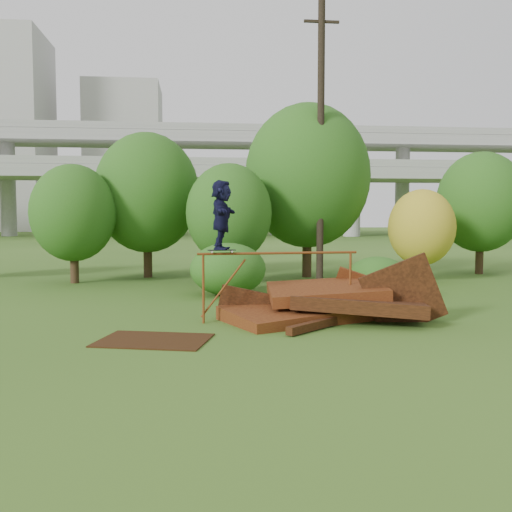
{
  "coord_description": "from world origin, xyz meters",
  "views": [
    {
      "loc": [
        -2.39,
        -12.88,
        2.65
      ],
      "look_at": [
        -0.8,
        2.0,
        1.6
      ],
      "focal_mm": 40.0,
      "sensor_mm": 36.0,
      "label": 1
    }
  ],
  "objects": [
    {
      "name": "shrub_right",
      "position": [
        3.28,
        4.36,
        0.7
      ],
      "size": [
        1.96,
        1.8,
        1.39
      ],
      "primitive_type": "ellipsoid",
      "color": "#255216",
      "rests_on": "ground"
    },
    {
      "name": "ground",
      "position": [
        0.0,
        0.0,
        0.0
      ],
      "size": [
        240.0,
        240.0,
        0.0
      ],
      "primitive_type": "plane",
      "color": "#2D5116",
      "rests_on": "ground"
    },
    {
      "name": "shrub_left",
      "position": [
        -1.31,
        6.06,
        0.88
      ],
      "size": [
        2.55,
        2.35,
        1.76
      ],
      "primitive_type": "ellipsoid",
      "color": "#255216",
      "rests_on": "ground"
    },
    {
      "name": "tree_5",
      "position": [
        10.59,
        11.97,
        3.29
      ],
      "size": [
        3.97,
        3.97,
        5.58
      ],
      "color": "black",
      "rests_on": "ground"
    },
    {
      "name": "tree_1",
      "position": [
        -4.44,
        12.08,
        3.65
      ],
      "size": [
        4.48,
        4.48,
        6.23
      ],
      "color": "black",
      "rests_on": "ground"
    },
    {
      "name": "grind_rail",
      "position": [
        -0.3,
        1.29,
        1.35
      ],
      "size": [
        4.1,
        0.41,
        1.75
      ],
      "color": "brown",
      "rests_on": "ground"
    },
    {
      "name": "scrap_pile",
      "position": [
        0.97,
        1.25,
        0.41
      ],
      "size": [
        5.78,
        3.75,
        2.19
      ],
      "color": "#3F150B",
      "rests_on": "ground"
    },
    {
      "name": "tree_3",
      "position": [
        2.46,
        11.54,
        4.38
      ],
      "size": [
        5.4,
        5.4,
        7.49
      ],
      "color": "black",
      "rests_on": "ground"
    },
    {
      "name": "tree_0",
      "position": [
        -7.16,
        10.23,
        2.77
      ],
      "size": [
        3.33,
        3.33,
        4.69
      ],
      "color": "black",
      "rests_on": "ground"
    },
    {
      "name": "flat_plate",
      "position": [
        -3.28,
        -0.76,
        0.01
      ],
      "size": [
        2.63,
        2.17,
        0.03
      ],
      "primitive_type": "cube",
      "rotation": [
        0.0,
        0.0,
        -0.26
      ],
      "color": "black",
      "rests_on": "ground"
    },
    {
      "name": "tree_2",
      "position": [
        -1.08,
        9.12,
        2.76
      ],
      "size": [
        3.32,
        3.32,
        4.68
      ],
      "color": "black",
      "rests_on": "ground"
    },
    {
      "name": "skater",
      "position": [
        -1.74,
        1.17,
        2.68
      ],
      "size": [
        0.79,
        1.66,
        1.72
      ],
      "primitive_type": "imported",
      "rotation": [
        0.0,
        0.0,
        1.39
      ],
      "color": "black",
      "rests_on": "skateboard"
    },
    {
      "name": "tree_4",
      "position": [
        6.83,
        9.59,
        2.18
      ],
      "size": [
        2.72,
        2.72,
        3.75
      ],
      "color": "black",
      "rests_on": "ground"
    },
    {
      "name": "skateboard",
      "position": [
        -1.74,
        1.17,
        1.81
      ],
      "size": [
        0.7,
        0.24,
        0.07
      ],
      "rotation": [
        0.0,
        0.0,
        0.08
      ],
      "color": "black",
      "rests_on": "grind_rail"
    },
    {
      "name": "building_right",
      "position": [
        -16.0,
        102.0,
        14.0
      ],
      "size": [
        14.0,
        14.0,
        28.0
      ],
      "primitive_type": "cube",
      "color": "#9E9E99",
      "rests_on": "ground"
    },
    {
      "name": "utility_pole",
      "position": [
        2.58,
        9.53,
        5.63
      ],
      "size": [
        1.4,
        0.28,
        11.12
      ],
      "color": "black",
      "rests_on": "ground"
    },
    {
      "name": "freeway_overpass",
      "position": [
        0.0,
        62.92,
        10.32
      ],
      "size": [
        160.0,
        15.0,
        13.7
      ],
      "color": "gray",
      "rests_on": "ground"
    }
  ]
}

